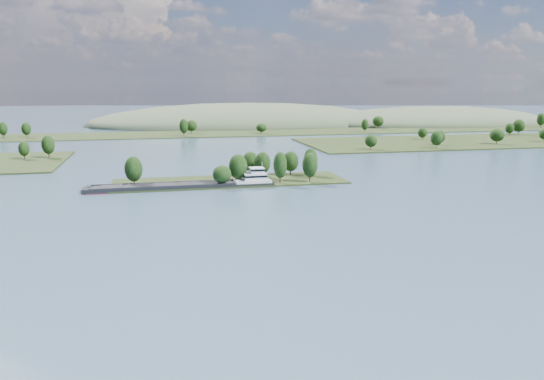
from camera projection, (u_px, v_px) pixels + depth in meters
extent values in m
plane|color=#344B5B|center=(256.00, 215.00, 172.60)|extent=(1800.00, 1800.00, 0.00)
cube|color=black|center=(230.00, 182.00, 230.02)|extent=(100.00, 30.00, 1.20)
cylinder|color=black|center=(280.00, 178.00, 223.67)|extent=(0.50, 0.50, 4.38)
ellipsoid|color=black|center=(280.00, 165.00, 222.56)|extent=(5.88, 5.88, 11.26)
cylinder|color=black|center=(250.00, 171.00, 243.60)|extent=(0.50, 0.50, 3.55)
ellipsoid|color=black|center=(250.00, 161.00, 242.70)|extent=(7.54, 7.54, 9.14)
cylinder|color=black|center=(238.00, 179.00, 222.68)|extent=(0.50, 0.50, 4.09)
ellipsoid|color=black|center=(238.00, 167.00, 221.65)|extent=(7.90, 7.90, 10.53)
cylinder|color=black|center=(259.00, 174.00, 237.08)|extent=(0.50, 0.50, 3.37)
ellipsoid|color=black|center=(259.00, 164.00, 236.23)|extent=(5.47, 5.47, 8.65)
cylinder|color=black|center=(222.00, 183.00, 216.96)|extent=(0.50, 0.50, 2.83)
ellipsoid|color=black|center=(222.00, 174.00, 216.24)|extent=(7.76, 7.76, 7.28)
cylinder|color=black|center=(134.00, 182.00, 216.50)|extent=(0.50, 0.50, 4.09)
ellipsoid|color=black|center=(133.00, 169.00, 215.47)|extent=(7.24, 7.24, 10.51)
cylinder|color=black|center=(263.00, 173.00, 236.72)|extent=(0.50, 0.50, 3.81)
ellipsoid|color=black|center=(263.00, 163.00, 235.75)|extent=(6.87, 6.87, 9.79)
cylinder|color=black|center=(310.00, 171.00, 242.48)|extent=(0.50, 0.50, 4.09)
ellipsoid|color=black|center=(311.00, 160.00, 241.44)|extent=(6.43, 6.43, 10.52)
cylinder|color=black|center=(310.00, 177.00, 226.47)|extent=(0.50, 0.50, 4.13)
ellipsoid|color=black|center=(310.00, 165.00, 225.42)|extent=(6.65, 6.65, 10.62)
cylinder|color=black|center=(291.00, 171.00, 242.84)|extent=(0.50, 0.50, 3.63)
ellipsoid|color=black|center=(291.00, 161.00, 241.92)|extent=(7.30, 7.30, 9.33)
cylinder|color=black|center=(49.00, 154.00, 298.26)|extent=(0.50, 0.50, 4.13)
ellipsoid|color=black|center=(48.00, 145.00, 297.21)|extent=(7.29, 7.29, 10.62)
cylinder|color=black|center=(24.00, 156.00, 292.85)|extent=(0.50, 0.50, 3.24)
ellipsoid|color=black|center=(24.00, 149.00, 292.03)|extent=(5.77, 5.77, 8.34)
cube|color=black|center=(515.00, 141.00, 393.35)|extent=(320.00, 90.00, 1.60)
cylinder|color=black|center=(371.00, 147.00, 335.08)|extent=(0.50, 0.50, 3.09)
ellipsoid|color=black|center=(371.00, 141.00, 334.30)|extent=(7.76, 7.76, 7.94)
cylinder|color=black|center=(518.00, 132.00, 432.55)|extent=(0.50, 0.50, 4.00)
ellipsoid|color=black|center=(519.00, 126.00, 431.54)|extent=(9.47, 9.47, 10.29)
cylinder|color=black|center=(544.00, 140.00, 378.38)|extent=(0.50, 0.50, 3.02)
cylinder|color=black|center=(497.00, 141.00, 364.51)|extent=(0.50, 0.50, 3.47)
ellipsoid|color=black|center=(497.00, 135.00, 363.63)|extent=(9.68, 9.68, 8.93)
cylinder|color=black|center=(436.00, 145.00, 340.89)|extent=(0.50, 0.50, 3.71)
ellipsoid|color=black|center=(437.00, 138.00, 339.95)|extent=(7.68, 7.68, 9.54)
cylinder|color=black|center=(440.00, 143.00, 358.27)|extent=(0.50, 0.50, 3.25)
ellipsoid|color=black|center=(440.00, 137.00, 357.45)|extent=(6.65, 6.65, 8.36)
cylinder|color=black|center=(422.00, 138.00, 392.68)|extent=(0.50, 0.50, 2.91)
ellipsoid|color=black|center=(423.00, 133.00, 391.95)|extent=(6.86, 6.86, 7.49)
cylinder|color=black|center=(509.00, 133.00, 424.22)|extent=(0.50, 0.50, 3.19)
ellipsoid|color=black|center=(510.00, 128.00, 423.41)|extent=(6.79, 6.79, 8.20)
cube|color=black|center=(193.00, 134.00, 440.57)|extent=(900.00, 60.00, 1.20)
cylinder|color=black|center=(4.00, 135.00, 407.69)|extent=(0.50, 0.50, 3.97)
ellipsoid|color=black|center=(3.00, 129.00, 406.68)|extent=(6.58, 6.58, 10.21)
cylinder|color=black|center=(365.00, 130.00, 453.91)|extent=(0.50, 0.50, 3.74)
ellipsoid|color=black|center=(365.00, 124.00, 452.96)|extent=(6.02, 6.02, 9.61)
cylinder|color=black|center=(192.00, 131.00, 442.36)|extent=(0.50, 0.50, 3.65)
ellipsoid|color=black|center=(191.00, 126.00, 441.44)|extent=(9.05, 9.05, 9.40)
cylinder|color=black|center=(541.00, 125.00, 497.53)|extent=(0.50, 0.50, 4.53)
ellipsoid|color=black|center=(541.00, 119.00, 496.39)|extent=(7.73, 7.73, 11.66)
cylinder|color=black|center=(378.00, 126.00, 490.28)|extent=(0.50, 0.50, 3.78)
ellipsoid|color=black|center=(378.00, 121.00, 489.32)|extent=(10.22, 10.22, 9.73)
cylinder|color=black|center=(27.00, 135.00, 408.99)|extent=(0.50, 0.50, 3.89)
ellipsoid|color=black|center=(26.00, 129.00, 408.01)|extent=(7.13, 7.13, 9.99)
cylinder|color=black|center=(261.00, 132.00, 441.77)|extent=(0.50, 0.50, 2.77)
ellipsoid|color=black|center=(261.00, 128.00, 441.07)|extent=(8.85, 8.85, 7.11)
cylinder|color=black|center=(184.00, 133.00, 419.77)|extent=(0.50, 0.50, 4.53)
ellipsoid|color=black|center=(184.00, 126.00, 418.62)|extent=(6.84, 6.84, 11.65)
ellipsoid|color=#3F4B33|center=(435.00, 123.00, 562.37)|extent=(260.00, 140.00, 36.00)
ellipsoid|color=#3F4B33|center=(245.00, 124.00, 548.92)|extent=(320.00, 160.00, 44.00)
cube|color=black|center=(183.00, 187.00, 215.95)|extent=(74.46, 9.66, 2.05)
cube|color=maroon|center=(183.00, 188.00, 216.04)|extent=(74.65, 9.85, 0.23)
cube|color=black|center=(164.00, 183.00, 218.45)|extent=(57.68, 0.65, 0.74)
cube|color=black|center=(165.00, 187.00, 209.73)|extent=(57.68, 0.65, 0.74)
cube|color=black|center=(164.00, 185.00, 214.12)|extent=(55.85, 8.64, 0.28)
cube|color=black|center=(112.00, 187.00, 209.65)|extent=(8.41, 7.67, 0.33)
cube|color=black|center=(138.00, 186.00, 211.86)|extent=(8.41, 7.67, 0.33)
cube|color=black|center=(164.00, 185.00, 214.06)|extent=(8.41, 7.67, 0.33)
cube|color=black|center=(190.00, 183.00, 216.27)|extent=(8.41, 7.67, 0.33)
cube|color=black|center=(215.00, 182.00, 218.47)|extent=(8.41, 7.67, 0.33)
cube|color=black|center=(86.00, 190.00, 207.76)|extent=(2.83, 8.39, 1.86)
cylinder|color=black|center=(88.00, 187.00, 207.70)|extent=(0.22, 0.22, 2.05)
cube|color=silver|center=(252.00, 181.00, 221.85)|extent=(14.93, 9.00, 1.12)
cube|color=silver|center=(255.00, 176.00, 221.68)|extent=(9.34, 7.49, 2.79)
cube|color=black|center=(255.00, 175.00, 221.61)|extent=(9.53, 7.67, 0.84)
cube|color=silver|center=(257.00, 170.00, 221.40)|extent=(5.61, 5.61, 2.05)
cube|color=black|center=(257.00, 169.00, 221.32)|extent=(5.80, 5.80, 0.74)
cube|color=silver|center=(257.00, 168.00, 221.18)|extent=(5.98, 5.98, 0.19)
cylinder|color=silver|center=(262.00, 165.00, 221.45)|extent=(0.19, 0.19, 2.42)
cylinder|color=black|center=(247.00, 167.00, 223.01)|extent=(0.47, 0.47, 1.12)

